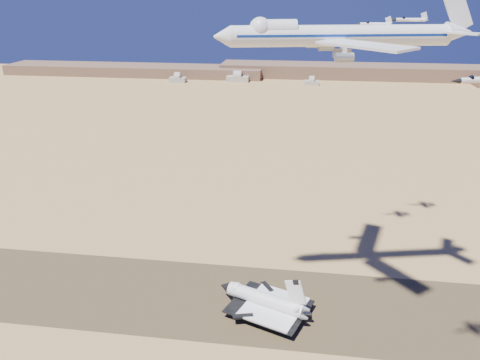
# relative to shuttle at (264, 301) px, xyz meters

# --- Properties ---
(ground) EXTENTS (1200.00, 1200.00, 0.00)m
(ground) POSITION_rel_shuttle_xyz_m (-20.64, 5.05, -4.96)
(ground) COLOR tan
(ground) RESTS_ON ground
(runway) EXTENTS (600.00, 50.00, 0.06)m
(runway) POSITION_rel_shuttle_xyz_m (-20.64, 5.05, -4.93)
(runway) COLOR brown
(runway) RESTS_ON ground
(ridgeline) EXTENTS (960.00, 90.00, 18.00)m
(ridgeline) POSITION_rel_shuttle_xyz_m (44.68, 532.36, 2.67)
(ridgeline) COLOR brown
(ridgeline) RESTS_ON ground
(hangars) EXTENTS (200.50, 29.50, 30.00)m
(hangars) POSITION_rel_shuttle_xyz_m (-84.64, 483.49, -0.13)
(hangars) COLOR #B0A99B
(hangars) RESTS_ON ground
(shuttle) EXTENTS (37.91, 31.19, 18.44)m
(shuttle) POSITION_rel_shuttle_xyz_m (0.00, 0.00, 0.00)
(shuttle) COLOR white
(shuttle) RESTS_ON runway
(carrier_747) EXTENTS (83.61, 63.07, 20.79)m
(carrier_747) POSITION_rel_shuttle_xyz_m (19.08, 9.26, 96.04)
(carrier_747) COLOR white
(crew_a) EXTENTS (0.48, 0.68, 1.80)m
(crew_a) POSITION_rel_shuttle_xyz_m (9.32, -9.49, -4.00)
(crew_a) COLOR orange
(crew_a) RESTS_ON runway
(crew_b) EXTENTS (0.85, 0.98, 1.74)m
(crew_b) POSITION_rel_shuttle_xyz_m (7.59, -8.88, -4.03)
(crew_b) COLOR orange
(crew_b) RESTS_ON runway
(crew_c) EXTENTS (1.02, 0.82, 1.56)m
(crew_c) POSITION_rel_shuttle_xyz_m (9.84, -10.15, -4.12)
(crew_c) COLOR orange
(crew_c) RESTS_ON runway
(chase_jet_a) EXTENTS (13.59, 8.07, 3.51)m
(chase_jet_a) POSITION_rel_shuttle_xyz_m (49.47, -36.78, 90.83)
(chase_jet_a) COLOR white
(chase_jet_e) EXTENTS (15.46, 8.62, 3.87)m
(chase_jet_e) POSITION_rel_shuttle_xyz_m (37.32, 55.36, 96.87)
(chase_jet_e) COLOR white
(chase_jet_f) EXTENTS (16.04, 8.93, 4.01)m
(chase_jet_f) POSITION_rel_shuttle_xyz_m (53.73, 69.69, 97.98)
(chase_jet_f) COLOR white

